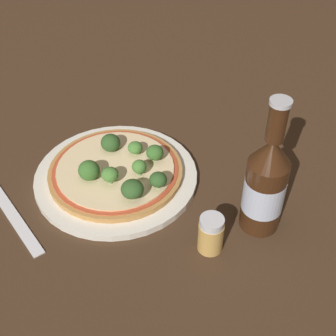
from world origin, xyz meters
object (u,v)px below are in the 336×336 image
(beer_bottle, at_px, (265,184))
(pepper_shaker, at_px, (211,234))
(pizza, at_px, (113,171))
(fork, at_px, (13,215))

(beer_bottle, distance_m, pepper_shaker, 0.11)
(pepper_shaker, bearing_deg, beer_bottle, 18.45)
(pizza, relative_size, fork, 1.23)
(pizza, xyz_separation_m, fork, (-0.17, -0.05, -0.02))
(pepper_shaker, bearing_deg, pizza, 123.25)
(pizza, height_order, pepper_shaker, pepper_shaker)
(pizza, xyz_separation_m, pepper_shaker, (0.12, -0.18, 0.01))
(beer_bottle, relative_size, pepper_shaker, 3.67)
(beer_bottle, bearing_deg, fork, 164.82)
(fork, bearing_deg, pizza, -97.14)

